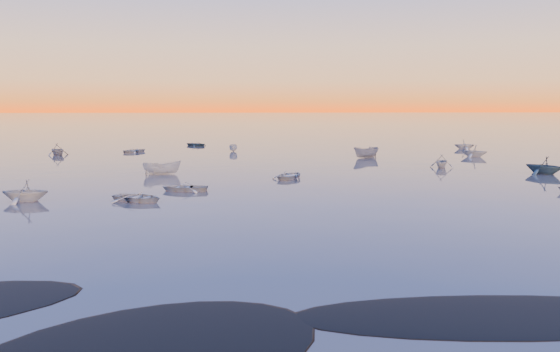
{
  "coord_description": "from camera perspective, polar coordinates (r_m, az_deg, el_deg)",
  "views": [
    {
      "loc": [
        -3.94,
        -17.35,
        7.48
      ],
      "look_at": [
        -1.61,
        28.0,
        1.37
      ],
      "focal_mm": 35.0,
      "sensor_mm": 36.0,
      "label": 1
    }
  ],
  "objects": [
    {
      "name": "ground",
      "position": [
        117.65,
        -1.02,
        4.02
      ],
      "size": [
        600.0,
        600.0,
        0.0
      ],
      "primitive_type": "plane",
      "color": "#6A5E58",
      "rests_on": "ground"
    },
    {
      "name": "mud_lobes",
      "position": [
        18.4,
        10.11,
        -16.41
      ],
      "size": [
        140.0,
        6.0,
        0.07
      ],
      "primitive_type": null,
      "color": "black",
      "rests_on": "ground"
    },
    {
      "name": "moored_fleet",
      "position": [
        70.86,
        0.27,
        1.61
      ],
      "size": [
        124.0,
        58.0,
        1.2
      ],
      "primitive_type": null,
      "color": "silver",
      "rests_on": "ground"
    },
    {
      "name": "boat_near_left",
      "position": [
        43.06,
        -14.63,
        -2.59
      ],
      "size": [
        3.22,
        4.34,
        1.0
      ],
      "primitive_type": "imported",
      "rotation": [
        0.0,
        0.0,
        1.13
      ],
      "color": "silver",
      "rests_on": "ground"
    },
    {
      "name": "boat_near_center",
      "position": [
        58.77,
        -12.21,
        0.18
      ],
      "size": [
        2.11,
        4.16,
        1.38
      ],
      "primitive_type": "imported",
      "rotation": [
        0.0,
        0.0,
        1.68
      ],
      "color": "silver",
      "rests_on": "ground"
    }
  ]
}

